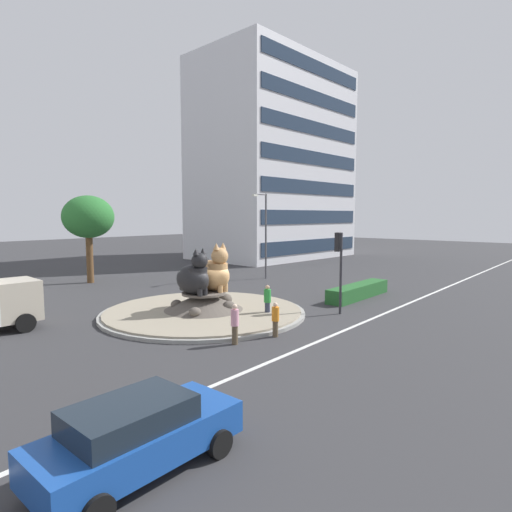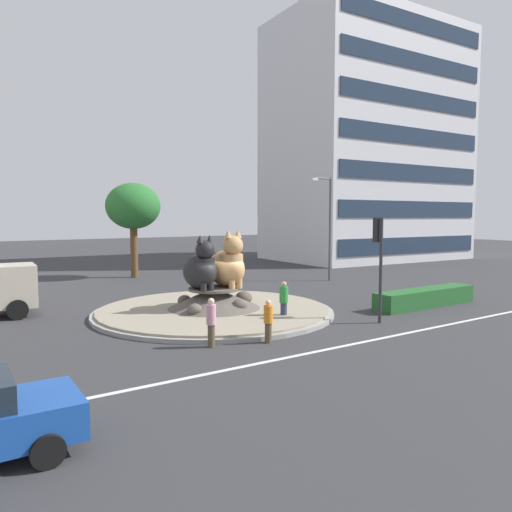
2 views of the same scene
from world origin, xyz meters
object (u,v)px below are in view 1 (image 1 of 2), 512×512
(cat_statue_calico, at_px, (214,273))
(pedestrian_green_shirt, at_px, (267,300))
(traffic_light_mast, at_px, (339,257))
(pedestrian_pink_shirt, at_px, (235,323))
(office_tower, at_px, (273,163))
(cat_statue_black, at_px, (194,277))
(pedestrian_orange_shirt, at_px, (275,319))
(sedan_on_far_lane, at_px, (137,434))
(streetlight_arm, at_px, (265,230))
(broadleaf_tree_behind_island, at_px, (88,218))

(cat_statue_calico, xyz_separation_m, pedestrian_green_shirt, (1.05, -3.06, -1.32))
(traffic_light_mast, relative_size, pedestrian_green_shirt, 2.59)
(cat_statue_calico, height_order, pedestrian_pink_shirt, cat_statue_calico)
(cat_statue_calico, xyz_separation_m, office_tower, (27.70, 17.44, 10.09))
(traffic_light_mast, bearing_deg, cat_statue_black, 39.07)
(pedestrian_orange_shirt, xyz_separation_m, pedestrian_pink_shirt, (-2.01, 0.63, 0.10))
(traffic_light_mast, bearing_deg, sedan_on_far_lane, 98.32)
(cat_statue_calico, distance_m, pedestrian_green_shirt, 3.50)
(cat_statue_calico, xyz_separation_m, traffic_light_mast, (4.25, -5.58, 0.95))
(cat_statue_calico, xyz_separation_m, sedan_on_far_lane, (-11.58, -9.67, -1.40))
(pedestrian_green_shirt, height_order, pedestrian_pink_shirt, pedestrian_green_shirt)
(traffic_light_mast, bearing_deg, pedestrian_orange_shirt, 84.95)
(streetlight_arm, bearing_deg, pedestrian_pink_shirt, 30.42)
(cat_statue_calico, distance_m, broadleaf_tree_behind_island, 15.64)
(pedestrian_orange_shirt, bearing_deg, streetlight_arm, -173.54)
(traffic_light_mast, distance_m, office_tower, 34.10)
(cat_statue_black, bearing_deg, pedestrian_green_shirt, 40.19)
(pedestrian_pink_shirt, distance_m, sedan_on_far_lane, 9.17)
(cat_statue_black, relative_size, traffic_light_mast, 0.57)
(cat_statue_black, bearing_deg, cat_statue_calico, 90.10)
(cat_statue_black, relative_size, streetlight_arm, 0.35)
(cat_statue_black, xyz_separation_m, traffic_light_mast, (5.66, -5.61, 1.03))
(cat_statue_black, height_order, traffic_light_mast, traffic_light_mast)
(streetlight_arm, relative_size, sedan_on_far_lane, 1.62)
(broadleaf_tree_behind_island, distance_m, pedestrian_orange_shirt, 21.62)
(streetlight_arm, xyz_separation_m, sedan_on_far_lane, (-23.24, -15.49, -3.38))
(sedan_on_far_lane, bearing_deg, pedestrian_green_shirt, 28.38)
(broadleaf_tree_behind_island, bearing_deg, cat_statue_black, -98.34)
(office_tower, xyz_separation_m, streetlight_arm, (-16.03, -11.62, -8.11))
(cat_statue_black, distance_m, sedan_on_far_lane, 14.11)
(cat_statue_calico, relative_size, pedestrian_orange_shirt, 1.73)
(cat_statue_calico, bearing_deg, pedestrian_orange_shirt, -15.76)
(pedestrian_green_shirt, bearing_deg, traffic_light_mast, -50.35)
(cat_statue_black, xyz_separation_m, pedestrian_green_shirt, (2.47, -3.10, -1.24))
(pedestrian_pink_shirt, relative_size, sedan_on_far_lane, 0.39)
(cat_statue_black, height_order, broadleaf_tree_behind_island, broadleaf_tree_behind_island)
(broadleaf_tree_behind_island, relative_size, pedestrian_pink_shirt, 4.05)
(traffic_light_mast, relative_size, office_tower, 0.18)
(pedestrian_pink_shirt, bearing_deg, office_tower, 116.91)
(broadleaf_tree_behind_island, bearing_deg, pedestrian_pink_shirt, -102.36)
(cat_statue_calico, height_order, office_tower, office_tower)
(pedestrian_pink_shirt, bearing_deg, sedan_on_far_lane, -68.63)
(cat_statue_calico, bearing_deg, pedestrian_green_shirt, 19.24)
(cat_statue_calico, bearing_deg, traffic_light_mast, 37.55)
(streetlight_arm, relative_size, pedestrian_orange_shirt, 4.62)
(pedestrian_green_shirt, bearing_deg, sedan_on_far_lane, -164.56)
(office_tower, height_order, broadleaf_tree_behind_island, office_tower)
(cat_statue_black, xyz_separation_m, sedan_on_far_lane, (-10.16, -9.71, -1.32))
(streetlight_arm, height_order, sedan_on_far_lane, streetlight_arm)
(office_tower, bearing_deg, pedestrian_pink_shirt, -141.61)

